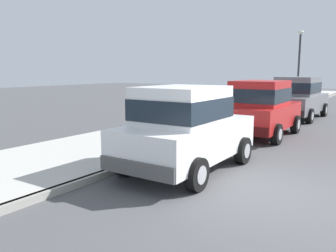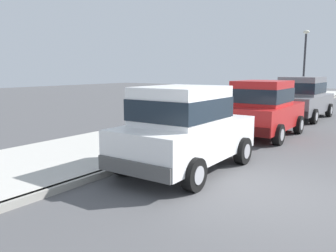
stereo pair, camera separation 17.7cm
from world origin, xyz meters
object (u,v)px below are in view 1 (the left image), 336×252
object	(u,v)px
car_white_hatchback	(186,127)
street_lamp	(299,59)
dog_white	(147,133)
car_red_hatchback	(261,108)
car_grey_sedan	(298,97)

from	to	relation	value
car_white_hatchback	street_lamp	size ratio (longest dim) A/B	0.87
car_white_hatchback	dog_white	size ratio (longest dim) A/B	6.59
car_red_hatchback	street_lamp	bearing A→B (deg)	97.83
car_white_hatchback	dog_white	bearing A→B (deg)	147.66
car_white_hatchback	car_grey_sedan	xyz separation A→B (m)	(-0.12, 10.17, 0.01)
car_white_hatchback	car_red_hatchback	bearing A→B (deg)	90.06
car_white_hatchback	dog_white	xyz separation A→B (m)	(-2.10, 1.33, -0.55)
car_white_hatchback	dog_white	distance (m)	2.54
car_grey_sedan	street_lamp	bearing A→B (deg)	104.04
dog_white	street_lamp	xyz separation A→B (m)	(0.61, 14.28, 2.48)
street_lamp	car_red_hatchback	bearing A→B (deg)	-82.17
car_red_hatchback	street_lamp	distance (m)	11.00
car_white_hatchback	street_lamp	xyz separation A→B (m)	(-1.48, 15.61, 1.93)
car_grey_sedan	dog_white	world-z (taller)	car_grey_sedan
car_white_hatchback	dog_white	world-z (taller)	car_white_hatchback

